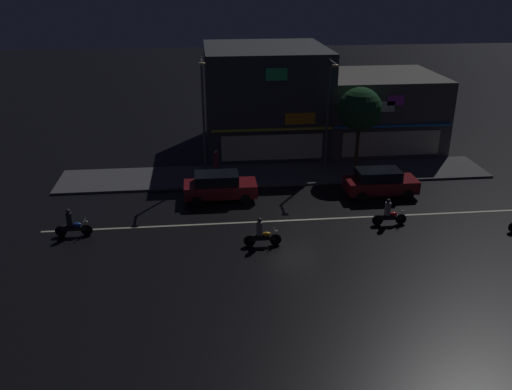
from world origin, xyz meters
TOP-DOWN VIEW (x-y plane):
  - ground_plane at (0.00, 0.00)m, footprint 140.00×140.00m
  - lane_divider_stripe at (0.00, 0.00)m, footprint 27.05×0.16m
  - sidewalk_far at (0.00, 7.05)m, footprint 28.47×4.09m
  - storefront_left_block at (0.00, 13.55)m, footprint 8.86×9.06m
  - storefront_center_block at (8.54, 12.90)m, footprint 8.87×7.77m
  - streetlamp_west at (-4.70, 7.00)m, footprint 0.44×1.64m
  - streetlamp_mid at (3.45, 7.42)m, footprint 0.44×1.64m
  - pedestrian_on_sidewalk at (-3.98, 7.04)m, footprint 0.35×0.35m
  - street_tree at (5.52, 7.30)m, footprint 2.85×2.85m
  - parked_car_near_kerb at (5.79, 2.96)m, footprint 4.30×1.98m
  - parked_car_trailing at (-3.94, 3.34)m, footprint 4.30×1.98m
  - motorcycle_following at (-11.72, -0.61)m, footprint 1.90×0.60m
  - motorcycle_opposite_lane at (4.99, -1.06)m, footprint 1.90×0.60m
  - motorcycle_trailing_far at (-2.10, -2.70)m, footprint 1.90×0.60m
  - traffic_cone at (5.14, 4.13)m, footprint 0.36×0.36m

SIDE VIEW (x-z plane):
  - ground_plane at x=0.00m, z-range 0.00..0.00m
  - lane_divider_stripe at x=0.00m, z-range 0.00..0.01m
  - sidewalk_far at x=0.00m, z-range 0.00..0.14m
  - traffic_cone at x=5.14m, z-range 0.00..0.55m
  - motorcycle_following at x=-11.72m, z-range -0.13..1.39m
  - motorcycle_opposite_lane at x=4.99m, z-range -0.13..1.39m
  - motorcycle_trailing_far at x=-2.10m, z-range -0.13..1.39m
  - parked_car_near_kerb at x=5.79m, z-range 0.03..1.70m
  - parked_car_trailing at x=-3.94m, z-range 0.03..1.70m
  - pedestrian_on_sidewalk at x=-3.98m, z-range 0.08..1.85m
  - storefront_center_block at x=8.54m, z-range 0.00..5.50m
  - storefront_left_block at x=0.00m, z-range 0.00..7.55m
  - street_tree at x=5.52m, z-range 1.49..7.09m
  - streetlamp_mid at x=3.45m, z-range 0.79..8.16m
  - streetlamp_west at x=-4.70m, z-range 0.79..8.49m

